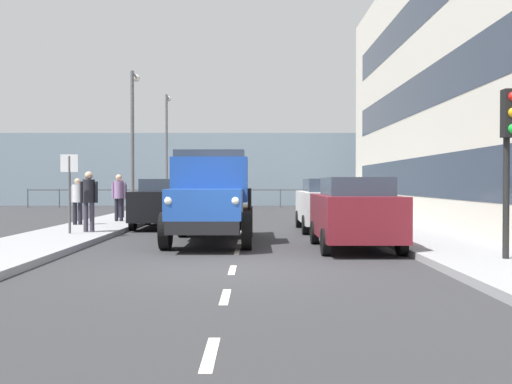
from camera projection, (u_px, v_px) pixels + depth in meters
The scene contains 19 objects.
ground_plane at pixel (243, 231), 18.68m from camera, with size 80.00×80.00×0.00m, color #2D2D30.
sidewalk_left at pixel (396, 229), 18.68m from camera, with size 2.52×36.29×0.15m, color gray.
sidewalk_right at pixel (89, 229), 18.67m from camera, with size 2.52×36.29×0.15m, color gray.
road_centreline_markings at pixel (242, 233), 18.17m from camera, with size 0.12×32.29×0.01m.
sea_horizon at pixel (249, 169), 39.77m from camera, with size 80.00×0.80×5.00m, color gray.
seawall_railing at pixel (249, 193), 36.20m from camera, with size 28.08×0.08×1.20m.
truck_vintage_blue at pixel (210, 199), 14.89m from camera, with size 2.17×5.64×2.43m.
car_maroon_kerbside_near at pixel (354, 212), 13.66m from camera, with size 1.84×3.86×1.72m.
car_white_kerbside_1 at pixel (327, 204), 18.88m from camera, with size 1.85×4.38×1.72m.
car_black_oppositeside_0 at pixel (165, 202), 20.34m from camera, with size 1.91×4.31×1.72m.
car_red_oppositeside_1 at pixel (186, 198), 26.50m from camera, with size 1.93×4.02×1.72m.
pedestrian_couple_a at pixel (89, 196), 16.81m from camera, with size 0.53×0.34×1.77m.
pedestrian_with_bag at pixel (78, 198), 19.64m from camera, with size 0.53×0.34×1.59m.
pedestrian_strolling at pixel (119, 194), 21.42m from camera, with size 0.53×0.34×1.75m.
pedestrian_by_lamp at pixel (120, 194), 23.67m from camera, with size 0.53×0.34×1.64m.
traffic_light_near at pixel (509, 136), 10.78m from camera, with size 0.28×0.41×3.20m.
lamp_post_promenade at pixel (133, 130), 25.06m from camera, with size 0.32×1.14×6.31m.
lamp_post_far at pixel (167, 140), 35.77m from camera, with size 0.32×1.14×6.93m.
street_sign at pixel (69, 180), 16.28m from camera, with size 0.50×0.07×2.25m.
Camera 1 is at (-0.42, 10.70, 1.61)m, focal length 40.20 mm.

